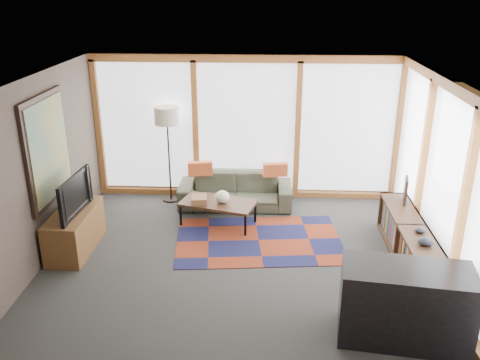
# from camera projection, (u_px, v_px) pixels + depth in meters

# --- Properties ---
(ground) EXTENTS (5.50, 5.50, 0.00)m
(ground) POSITION_uv_depth(u_px,v_px,m) (238.00, 261.00, 7.29)
(ground) COLOR #2C2C2A
(ground) RESTS_ON ground
(room_envelope) EXTENTS (5.52, 5.02, 2.62)m
(room_envelope) POSITION_uv_depth(u_px,v_px,m) (275.00, 148.00, 7.23)
(room_envelope) COLOR #463933
(room_envelope) RESTS_ON ground
(rug) EXTENTS (2.69, 1.88, 0.01)m
(rug) POSITION_uv_depth(u_px,v_px,m) (259.00, 240.00, 7.88)
(rug) COLOR maroon
(rug) RESTS_ON ground
(sofa) EXTENTS (1.99, 0.80, 0.58)m
(sofa) POSITION_uv_depth(u_px,v_px,m) (235.00, 191.00, 9.01)
(sofa) COLOR #3B3F30
(sofa) RESTS_ON ground
(pillow_left) EXTENTS (0.45, 0.21, 0.24)m
(pillow_left) POSITION_uv_depth(u_px,v_px,m) (200.00, 168.00, 8.88)
(pillow_left) COLOR #CA5428
(pillow_left) RESTS_ON sofa
(pillow_right) EXTENTS (0.44, 0.19, 0.23)m
(pillow_right) POSITION_uv_depth(u_px,v_px,m) (275.00, 170.00, 8.83)
(pillow_right) COLOR #CA5428
(pillow_right) RESTS_ON sofa
(floor_lamp) EXTENTS (0.44, 0.44, 1.75)m
(floor_lamp) POSITION_uv_depth(u_px,v_px,m) (169.00, 155.00, 9.03)
(floor_lamp) COLOR black
(floor_lamp) RESTS_ON ground
(coffee_table) EXTENTS (1.31, 0.90, 0.40)m
(coffee_table) POSITION_uv_depth(u_px,v_px,m) (218.00, 213.00, 8.35)
(coffee_table) COLOR #301E0E
(coffee_table) RESTS_ON ground
(book_stack) EXTENTS (0.27, 0.33, 0.10)m
(book_stack) POSITION_uv_depth(u_px,v_px,m) (199.00, 199.00, 8.25)
(book_stack) COLOR brown
(book_stack) RESTS_ON coffee_table
(vase) EXTENTS (0.25, 0.25, 0.20)m
(vase) POSITION_uv_depth(u_px,v_px,m) (222.00, 197.00, 8.21)
(vase) COLOR silver
(vase) RESTS_ON coffee_table
(bookshelf) EXTENTS (0.42, 2.32, 0.58)m
(bookshelf) POSITION_uv_depth(u_px,v_px,m) (410.00, 243.00, 7.21)
(bookshelf) COLOR #301E0E
(bookshelf) RESTS_ON ground
(bowl_a) EXTENTS (0.21, 0.21, 0.10)m
(bowl_a) POSITION_uv_depth(u_px,v_px,m) (426.00, 241.00, 6.53)
(bowl_a) COLOR black
(bowl_a) RESTS_ON bookshelf
(bowl_b) EXTENTS (0.15, 0.15, 0.07)m
(bowl_b) POSITION_uv_depth(u_px,v_px,m) (420.00, 230.00, 6.86)
(bowl_b) COLOR black
(bowl_b) RESTS_ON bookshelf
(shelf_picture) EXTENTS (0.10, 0.30, 0.40)m
(shelf_picture) POSITION_uv_depth(u_px,v_px,m) (406.00, 190.00, 7.75)
(shelf_picture) COLOR black
(shelf_picture) RESTS_ON bookshelf
(tv_console) EXTENTS (0.51, 1.23, 0.62)m
(tv_console) POSITION_uv_depth(u_px,v_px,m) (75.00, 231.00, 7.52)
(tv_console) COLOR brown
(tv_console) RESTS_ON ground
(television) EXTENTS (0.20, 1.02, 0.58)m
(television) POSITION_uv_depth(u_px,v_px,m) (69.00, 195.00, 7.26)
(television) COLOR black
(television) RESTS_ON tv_console
(bar_counter) EXTENTS (1.47, 0.83, 0.89)m
(bar_counter) POSITION_uv_depth(u_px,v_px,m) (405.00, 304.00, 5.57)
(bar_counter) COLOR black
(bar_counter) RESTS_ON ground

